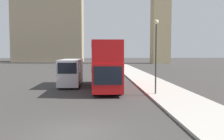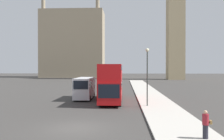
# 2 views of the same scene
# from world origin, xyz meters

# --- Properties ---
(ground_plane) EXTENTS (300.00, 300.00, 0.00)m
(ground_plane) POSITION_xyz_m (0.00, 0.00, 0.00)
(ground_plane) COLOR #383533
(sidewalk_strip) EXTENTS (3.93, 120.00, 0.15)m
(sidewalk_strip) POSITION_xyz_m (6.96, 0.00, 0.07)
(sidewalk_strip) COLOR #ADA89E
(sidewalk_strip) RESTS_ON ground_plane
(building_block_distant) EXTENTS (25.40, 12.57, 33.26)m
(building_block_distant) POSITION_xyz_m (-17.83, 86.06, 13.68)
(building_block_distant) COLOR gray
(building_block_distant) RESTS_ON ground_plane
(red_double_decker_bus) EXTENTS (2.45, 10.92, 4.44)m
(red_double_decker_bus) POSITION_xyz_m (1.79, 13.25, 2.47)
(red_double_decker_bus) COLOR #B71114
(red_double_decker_bus) RESTS_ON ground_plane
(white_van) EXTENTS (2.08, 6.09, 2.74)m
(white_van) POSITION_xyz_m (-1.80, 15.32, 1.47)
(white_van) COLOR silver
(white_van) RESTS_ON ground_plane
(pedestrian) EXTENTS (0.51, 0.35, 1.57)m
(pedestrian) POSITION_xyz_m (7.80, -2.68, 0.94)
(pedestrian) COLOR #23232D
(pedestrian) RESTS_ON sidewalk_strip
(street_lamp) EXTENTS (0.36, 0.36, 5.92)m
(street_lamp) POSITION_xyz_m (5.68, 9.10, 4.02)
(street_lamp) COLOR #2D332D
(street_lamp) RESTS_ON sidewalk_strip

